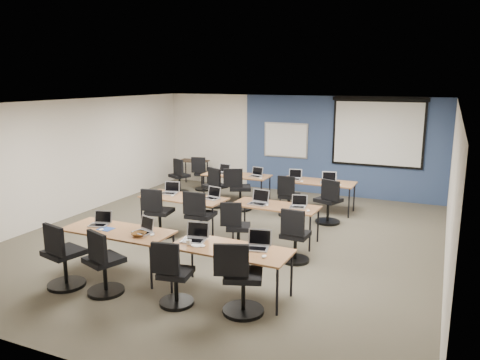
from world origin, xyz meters
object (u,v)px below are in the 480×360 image
at_px(laptop_2, 195,236).
at_px(training_table_back_right, 317,183).
at_px(task_chair_6, 236,231).
at_px(spare_chair_a, 202,176).
at_px(projector_screen, 378,129).
at_px(laptop_1, 144,229).
at_px(laptop_6, 259,200).
at_px(laptop_3, 258,244).
at_px(task_chair_9, 239,193).
at_px(laptop_5, 213,196).
at_px(task_chair_5, 200,221).
at_px(task_chair_2, 173,279).
at_px(task_chair_8, 215,190).
at_px(task_chair_10, 288,199).
at_px(laptop_8, 223,171).
at_px(task_chair_3, 240,284).
at_px(training_table_back_left, 237,176).
at_px(task_chair_0, 63,261).
at_px(task_chair_7, 295,240).
at_px(task_chair_1, 103,267).
at_px(laptop_4, 170,191).
at_px(training_table_mid_left, 183,199).
at_px(spare_chair_b, 179,179).
at_px(laptop_7, 298,204).
at_px(whiteboard, 286,140).
at_px(utility_table, 193,164).
at_px(task_chair_11, 329,205).
at_px(task_chair_4, 158,217).
at_px(training_table_front_left, 118,232).
at_px(laptop_11, 328,180).
at_px(training_table_front_right, 231,251).

bearing_deg(laptop_2, training_table_back_right, 71.69).
bearing_deg(laptop_2, task_chair_6, 79.69).
bearing_deg(spare_chair_a, projector_screen, -2.76).
height_order(laptop_1, laptop_6, laptop_6).
height_order(laptop_3, task_chair_9, task_chair_9).
xyz_separation_m(laptop_5, task_chair_5, (0.04, -0.63, -0.36)).
distance_m(task_chair_2, task_chair_6, 2.30).
relative_size(task_chair_8, task_chair_10, 1.04).
relative_size(laptop_8, task_chair_8, 0.32).
distance_m(task_chair_3, spare_chair_a, 7.34).
bearing_deg(task_chair_2, training_table_back_left, 95.70).
xyz_separation_m(task_chair_0, task_chair_2, (1.85, 0.19, -0.04)).
bearing_deg(task_chair_7, task_chair_10, 112.40).
bearing_deg(task_chair_1, task_chair_3, 27.13).
bearing_deg(laptop_4, task_chair_10, 24.41).
relative_size(training_table_mid_left, spare_chair_b, 1.81).
bearing_deg(laptop_7, projector_screen, 65.97).
bearing_deg(task_chair_3, laptop_3, 71.19).
bearing_deg(laptop_5, training_table_mid_left, -156.65).
bearing_deg(task_chair_10, task_chair_5, -116.93).
relative_size(task_chair_0, laptop_2, 2.97).
relative_size(training_table_back_left, task_chair_5, 1.66).
bearing_deg(laptop_5, whiteboard, 98.38).
distance_m(training_table_back_left, laptop_6, 2.91).
xyz_separation_m(laptop_3, task_chair_5, (-1.89, 1.67, -0.36)).
bearing_deg(utility_table, task_chair_8, -49.93).
height_order(projector_screen, training_table_back_right, projector_screen).
bearing_deg(whiteboard, task_chair_11, -54.11).
xyz_separation_m(training_table_mid_left, utility_table, (-1.98, 3.90, -0.04)).
relative_size(whiteboard, task_chair_9, 1.22).
height_order(training_table_mid_left, task_chair_3, task_chair_3).
bearing_deg(laptop_8, task_chair_0, -83.15).
bearing_deg(task_chair_8, projector_screen, 58.43).
bearing_deg(laptop_5, task_chair_0, -94.27).
relative_size(laptop_8, task_chair_9, 0.31).
bearing_deg(task_chair_4, training_table_front_left, -85.59).
xyz_separation_m(task_chair_2, task_chair_3, (0.96, 0.17, 0.04)).
xyz_separation_m(projector_screen, utility_table, (-5.26, -0.42, -1.24)).
height_order(projector_screen, task_chair_4, projector_screen).
xyz_separation_m(task_chair_6, laptop_11, (0.91, 3.25, 0.40)).
bearing_deg(task_chair_4, task_chair_2, -60.72).
distance_m(training_table_front_right, laptop_8, 5.50).
distance_m(whiteboard, task_chair_7, 5.51).
height_order(projector_screen, training_table_front_left, projector_screen).
height_order(laptop_8, laptop_11, laptop_11).
bearing_deg(projector_screen, task_chair_0, -115.32).
distance_m(training_table_mid_left, task_chair_6, 1.69).
bearing_deg(whiteboard, task_chair_6, -81.50).
relative_size(task_chair_2, laptop_7, 3.25).
bearing_deg(laptop_7, training_table_front_left, -144.56).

